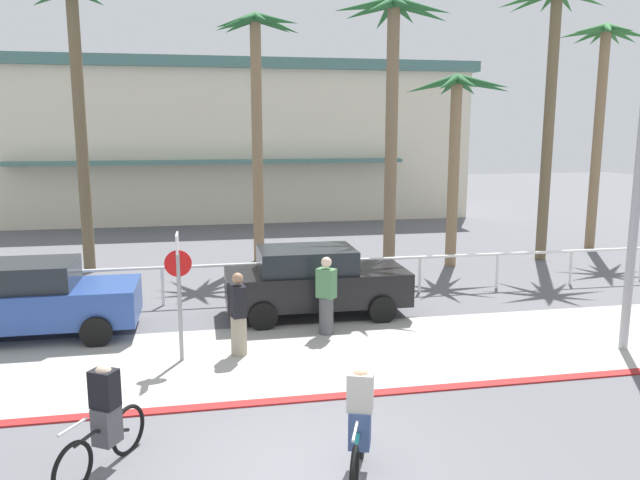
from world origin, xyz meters
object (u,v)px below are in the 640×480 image
at_px(palm_tree_7, 602,79).
at_px(cyclist_black_1, 104,421).
at_px(palm_tree_6, 551,55).
at_px(cyclist_teal_0, 360,424).
at_px(car_blue_1, 31,299).
at_px(pedestrian_0, 326,299).
at_px(palm_tree_4, 392,71).
at_px(palm_tree_3, 257,75).
at_px(pedestrian_1, 238,317).
at_px(car_black_2, 314,281).
at_px(palm_tree_2, 76,66).
at_px(stop_sign_bike_lane, 179,279).
at_px(palm_tree_5, 457,119).

bearing_deg(palm_tree_7, cyclist_black_1, -141.09).
distance_m(palm_tree_6, cyclist_teal_0, 16.65).
xyz_separation_m(palm_tree_6, cyclist_teal_0, (-9.60, -12.11, -6.21)).
xyz_separation_m(car_blue_1, pedestrian_0, (6.37, -1.04, -0.05)).
distance_m(palm_tree_7, car_blue_1, 20.22).
distance_m(palm_tree_6, cyclist_black_1, 18.31).
xyz_separation_m(palm_tree_4, cyclist_teal_0, (-3.56, -10.32, -5.46)).
bearing_deg(palm_tree_3, pedestrian_1, -98.03).
relative_size(palm_tree_3, palm_tree_6, 0.90).
height_order(palm_tree_4, cyclist_black_1, palm_tree_4).
height_order(car_black_2, cyclist_teal_0, car_black_2).
relative_size(palm_tree_2, palm_tree_7, 1.06).
bearing_deg(palm_tree_7, pedestrian_1, -147.35).
bearing_deg(pedestrian_1, car_black_2, 50.49).
bearing_deg(palm_tree_6, cyclist_teal_0, -128.42).
distance_m(palm_tree_4, palm_tree_7, 9.54).
bearing_deg(pedestrian_0, car_blue_1, 170.72).
height_order(palm_tree_7, pedestrian_0, palm_tree_7).
bearing_deg(pedestrian_0, palm_tree_4, 58.61).
height_order(palm_tree_6, car_blue_1, palm_tree_6).
distance_m(car_black_2, pedestrian_1, 3.12).
distance_m(stop_sign_bike_lane, car_blue_1, 3.94).
relative_size(palm_tree_3, car_blue_1, 1.87).
bearing_deg(car_blue_1, pedestrian_0, -9.28).
relative_size(palm_tree_2, palm_tree_6, 0.96).
bearing_deg(palm_tree_4, palm_tree_2, 163.77).
bearing_deg(car_black_2, pedestrian_1, -129.51).
xyz_separation_m(palm_tree_5, cyclist_black_1, (-9.53, -10.97, -4.13)).
height_order(palm_tree_5, cyclist_teal_0, palm_tree_5).
xyz_separation_m(palm_tree_2, car_black_2, (6.23, -5.89, -5.52)).
height_order(car_blue_1, car_black_2, same).
bearing_deg(car_black_2, car_blue_1, -176.12).
distance_m(cyclist_teal_0, pedestrian_0, 5.65).
height_order(palm_tree_3, car_blue_1, palm_tree_3).
bearing_deg(palm_tree_2, pedestrian_0, -49.76).
bearing_deg(car_blue_1, pedestrian_1, -24.29).
distance_m(palm_tree_2, palm_tree_5, 11.91).
distance_m(palm_tree_6, pedestrian_0, 12.60).
relative_size(palm_tree_4, palm_tree_6, 0.90).
bearing_deg(pedestrian_1, palm_tree_5, 43.17).
distance_m(palm_tree_4, car_blue_1, 11.27).
height_order(palm_tree_3, pedestrian_0, palm_tree_3).
xyz_separation_m(stop_sign_bike_lane, cyclist_teal_0, (2.44, -4.55, -0.98)).
relative_size(palm_tree_2, car_black_2, 2.00).
height_order(palm_tree_6, car_black_2, palm_tree_6).
bearing_deg(palm_tree_3, cyclist_black_1, -104.29).
distance_m(palm_tree_4, cyclist_teal_0, 12.20).
height_order(car_blue_1, pedestrian_1, pedestrian_1).
height_order(car_blue_1, cyclist_black_1, car_blue_1).
distance_m(stop_sign_bike_lane, cyclist_teal_0, 5.26).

